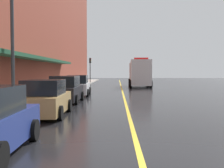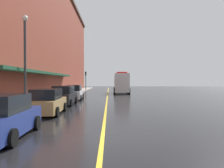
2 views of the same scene
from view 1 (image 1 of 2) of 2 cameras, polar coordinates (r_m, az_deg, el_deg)
ground_plane at (r=31.79m, az=2.05°, el=-1.13°), size 112.00×112.00×0.00m
sidewalk_left at (r=32.27m, az=-9.02°, el=-0.97°), size 2.40×70.00×0.15m
lane_center_stripe at (r=31.79m, az=2.05°, el=-1.12°), size 0.16×70.00×0.01m
parked_car_1 at (r=13.20m, az=-13.65°, el=-3.03°), size 2.10×4.21×1.69m
parked_car_2 at (r=18.72m, az=-9.53°, el=-1.23°), size 2.03×4.40×1.78m
parked_car_3 at (r=24.07m, az=-7.02°, el=-0.39°), size 2.14×4.47×1.77m
box_truck at (r=37.70m, az=5.72°, el=2.20°), size 2.97×8.06×3.80m
parking_meter_0 at (r=24.96m, az=-10.02°, el=0.24°), size 0.14×0.18×1.33m
parking_meter_1 at (r=19.23m, az=-13.38°, el=-0.49°), size 0.14×0.18×1.33m
parking_meter_2 at (r=19.20m, az=-13.40°, el=-0.49°), size 0.14×0.18×1.33m
street_lamp_left at (r=15.32m, az=-19.96°, el=11.19°), size 0.44×0.44×6.94m
traffic_light_near at (r=48.68m, az=-4.54°, el=3.88°), size 0.38×0.36×4.30m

